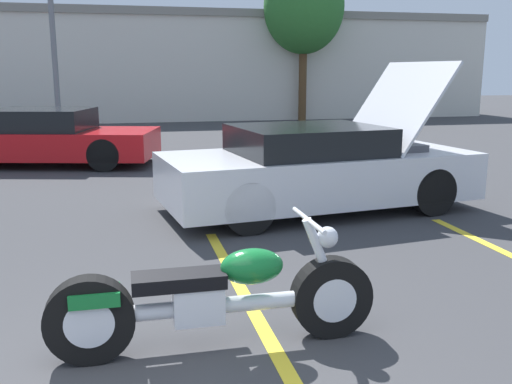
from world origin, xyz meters
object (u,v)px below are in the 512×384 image
tree_background (304,7)px  motorcycle (215,299)px  show_car_hood_open (319,168)px  parked_car_right_row (49,138)px

tree_background → motorcycle: (-6.63, -18.71, -4.09)m
show_car_hood_open → motorcycle: bearing=-126.5°
tree_background → parked_car_right_row: 13.59m
show_car_hood_open → tree_background: bearing=65.8°
tree_background → show_car_hood_open: (-4.49, -14.86, -3.85)m
motorcycle → parked_car_right_row: (-2.15, 9.09, 0.20)m
tree_background → show_car_hood_open: bearing=-106.8°
motorcycle → tree_background: bearing=70.3°
motorcycle → show_car_hood_open: bearing=60.8°
show_car_hood_open → parked_car_right_row: size_ratio=0.98×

